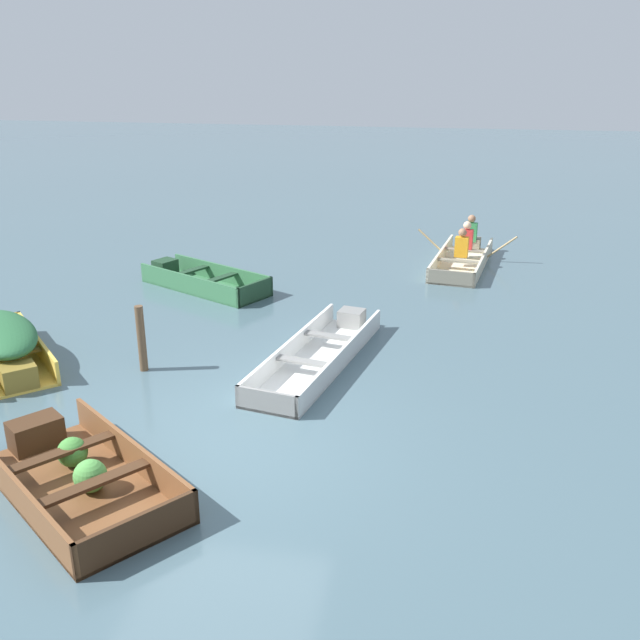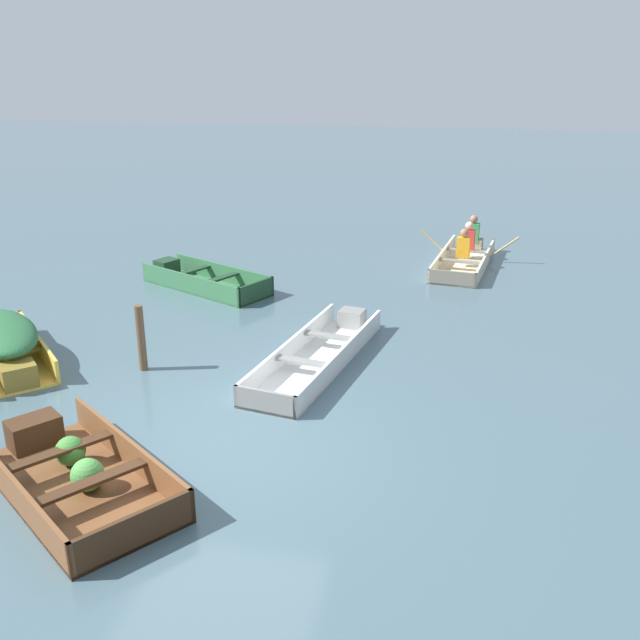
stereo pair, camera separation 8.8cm
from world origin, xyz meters
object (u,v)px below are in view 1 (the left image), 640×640
object	(u,v)px
skiff_yellow_far_moored	(2,340)
rowboat_cream_with_crew	(463,254)
skiff_green_mid_moored	(201,281)
mooring_post	(141,339)
dinghy_wooden_brown_foreground	(75,472)
skiff_white_near_moored	(320,353)

from	to	relation	value
skiff_yellow_far_moored	rowboat_cream_with_crew	size ratio (longest dim) A/B	0.78
skiff_green_mid_moored	mooring_post	world-z (taller)	mooring_post
dinghy_wooden_brown_foreground	skiff_white_near_moored	size ratio (longest dim) A/B	0.80
skiff_white_near_moored	rowboat_cream_with_crew	world-z (taller)	rowboat_cream_with_crew
skiff_green_mid_moored	skiff_yellow_far_moored	bearing A→B (deg)	-111.11
skiff_yellow_far_moored	mooring_post	world-z (taller)	mooring_post
skiff_white_near_moored	mooring_post	size ratio (longest dim) A/B	3.61
skiff_green_mid_moored	skiff_white_near_moored	bearing A→B (deg)	-45.88
skiff_white_near_moored	mooring_post	world-z (taller)	mooring_post
skiff_white_near_moored	rowboat_cream_with_crew	bearing A→B (deg)	69.87
dinghy_wooden_brown_foreground	mooring_post	size ratio (longest dim) A/B	2.90
rowboat_cream_with_crew	skiff_white_near_moored	bearing A→B (deg)	-110.13
dinghy_wooden_brown_foreground	skiff_white_near_moored	bearing A→B (deg)	62.36
rowboat_cream_with_crew	mooring_post	bearing A→B (deg)	-124.67
dinghy_wooden_brown_foreground	skiff_white_near_moored	world-z (taller)	dinghy_wooden_brown_foreground
skiff_yellow_far_moored	dinghy_wooden_brown_foreground	bearing A→B (deg)	-46.17
skiff_green_mid_moored	rowboat_cream_with_crew	distance (m)	5.87
skiff_green_mid_moored	skiff_yellow_far_moored	distance (m)	4.48
dinghy_wooden_brown_foreground	skiff_yellow_far_moored	world-z (taller)	skiff_yellow_far_moored
dinghy_wooden_brown_foreground	rowboat_cream_with_crew	xyz separation A→B (m)	(4.15, 9.68, 0.05)
skiff_yellow_far_moored	mooring_post	distance (m)	2.15
mooring_post	skiff_green_mid_moored	bearing A→B (deg)	97.57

